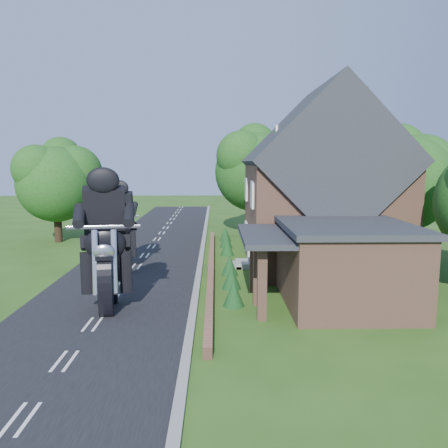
{
  "coord_description": "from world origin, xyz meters",
  "views": [
    {
      "loc": [
        4.56,
        -18.51,
        5.95
      ],
      "look_at": [
        4.99,
        3.66,
        2.8
      ],
      "focal_mm": 35.0,
      "sensor_mm": 36.0,
      "label": 1
    }
  ],
  "objects_px": {
    "annex": "(343,263)",
    "motorcycle_lead": "(108,290)",
    "house": "(321,191)",
    "motorcycle_follow": "(122,255)",
    "garden_wall": "(211,267)"
  },
  "relations": [
    {
      "from": "annex",
      "to": "motorcycle_lead",
      "type": "distance_m",
      "value": 9.73
    },
    {
      "from": "house",
      "to": "motorcycle_follow",
      "type": "height_order",
      "value": "house"
    },
    {
      "from": "garden_wall",
      "to": "motorcycle_follow",
      "type": "relative_size",
      "value": 13.79
    },
    {
      "from": "garden_wall",
      "to": "house",
      "type": "distance_m",
      "value": 7.52
    },
    {
      "from": "motorcycle_follow",
      "to": "garden_wall",
      "type": "bearing_deg",
      "value": 176.85
    },
    {
      "from": "garden_wall",
      "to": "motorcycle_follow",
      "type": "distance_m",
      "value": 5.15
    },
    {
      "from": "house",
      "to": "annex",
      "type": "relative_size",
      "value": 1.45
    },
    {
      "from": "motorcycle_lead",
      "to": "motorcycle_follow",
      "type": "height_order",
      "value": "motorcycle_lead"
    },
    {
      "from": "annex",
      "to": "motorcycle_lead",
      "type": "relative_size",
      "value": 3.81
    },
    {
      "from": "garden_wall",
      "to": "motorcycle_follow",
      "type": "bearing_deg",
      "value": 170.14
    },
    {
      "from": "garden_wall",
      "to": "house",
      "type": "xyz_separation_m",
      "value": [
        6.19,
        1.0,
        4.14
      ]
    },
    {
      "from": "garden_wall",
      "to": "annex",
      "type": "height_order",
      "value": "annex"
    },
    {
      "from": "house",
      "to": "motorcycle_follow",
      "type": "bearing_deg",
      "value": -179.37
    },
    {
      "from": "house",
      "to": "motorcycle_lead",
      "type": "xyz_separation_m",
      "value": [
        -10.29,
        -7.42,
        -3.48
      ]
    },
    {
      "from": "garden_wall",
      "to": "motorcycle_lead",
      "type": "height_order",
      "value": "motorcycle_lead"
    }
  ]
}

